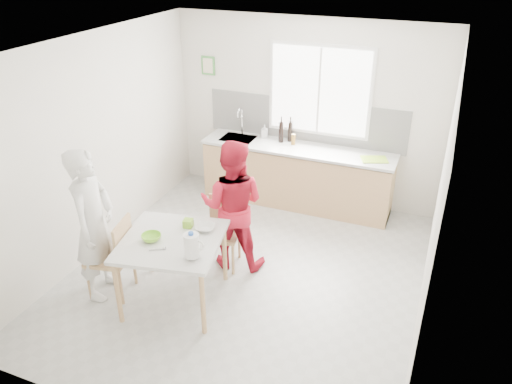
% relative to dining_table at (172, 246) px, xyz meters
% --- Properties ---
extents(ground, '(4.50, 4.50, 0.00)m').
position_rel_dining_table_xyz_m(ground, '(0.55, 0.72, -0.72)').
color(ground, '#B7B7B2').
rests_on(ground, ground).
extents(room_shell, '(4.50, 4.50, 4.50)m').
position_rel_dining_table_xyz_m(room_shell, '(0.55, 0.72, 0.93)').
color(room_shell, silver).
rests_on(room_shell, ground).
extents(window, '(1.50, 0.06, 1.30)m').
position_rel_dining_table_xyz_m(window, '(0.75, 2.95, 0.98)').
color(window, white).
rests_on(window, room_shell).
extents(backsplash, '(3.00, 0.02, 0.65)m').
position_rel_dining_table_xyz_m(backsplash, '(0.55, 2.96, 0.51)').
color(backsplash, white).
rests_on(backsplash, room_shell).
extents(picture_frame, '(0.22, 0.03, 0.28)m').
position_rel_dining_table_xyz_m(picture_frame, '(-1.00, 2.95, 1.18)').
color(picture_frame, '#499845').
rests_on(picture_frame, room_shell).
extents(kitchen_counter, '(2.84, 0.64, 1.37)m').
position_rel_dining_table_xyz_m(kitchen_counter, '(0.55, 2.67, -0.30)').
color(kitchen_counter, tan).
rests_on(kitchen_counter, ground).
extents(dining_table, '(1.22, 1.22, 0.80)m').
position_rel_dining_table_xyz_m(dining_table, '(0.00, 0.00, 0.00)').
color(dining_table, silver).
rests_on(dining_table, ground).
extents(chair_left, '(0.51, 0.51, 0.95)m').
position_rel_dining_table_xyz_m(chair_left, '(-0.67, -0.13, -0.19)').
color(chair_left, tan).
rests_on(chair_left, ground).
extents(chair_far, '(0.48, 0.48, 0.88)m').
position_rel_dining_table_xyz_m(chair_far, '(0.18, 0.87, -0.23)').
color(chair_far, tan).
rests_on(chair_far, ground).
extents(person_white, '(0.54, 0.71, 1.76)m').
position_rel_dining_table_xyz_m(person_white, '(-0.85, -0.17, 0.17)').
color(person_white, silver).
rests_on(person_white, ground).
extents(person_red, '(0.90, 0.76, 1.63)m').
position_rel_dining_table_xyz_m(person_red, '(0.31, 0.89, 0.10)').
color(person_red, red).
rests_on(person_red, ground).
extents(bowl_green, '(0.24, 0.24, 0.06)m').
position_rel_dining_table_xyz_m(bowl_green, '(-0.19, -0.09, 0.11)').
color(bowl_green, '#87D832').
rests_on(bowl_green, dining_table).
extents(bowl_white, '(0.25, 0.25, 0.05)m').
position_rel_dining_table_xyz_m(bowl_white, '(0.25, 0.30, 0.11)').
color(bowl_white, silver).
rests_on(bowl_white, dining_table).
extents(milk_jug, '(0.22, 0.16, 0.28)m').
position_rel_dining_table_xyz_m(milk_jug, '(0.37, -0.21, 0.23)').
color(milk_jug, white).
rests_on(milk_jug, dining_table).
extents(green_box, '(0.12, 0.12, 0.09)m').
position_rel_dining_table_xyz_m(green_box, '(0.04, 0.29, 0.13)').
color(green_box, '#81BF2C').
rests_on(green_box, dining_table).
extents(spoon, '(0.14, 0.09, 0.01)m').
position_rel_dining_table_xyz_m(spoon, '(-0.04, -0.23, 0.09)').
color(spoon, '#A5A5AA').
rests_on(spoon, dining_table).
extents(cutting_board, '(0.42, 0.36, 0.01)m').
position_rel_dining_table_xyz_m(cutting_board, '(1.66, 2.62, 0.21)').
color(cutting_board, '#9ED230').
rests_on(cutting_board, kitchen_counter).
extents(wine_bottle_a, '(0.07, 0.07, 0.32)m').
position_rel_dining_table_xyz_m(wine_bottle_a, '(0.25, 2.77, 0.36)').
color(wine_bottle_a, black).
rests_on(wine_bottle_a, kitchen_counter).
extents(wine_bottle_b, '(0.07, 0.07, 0.30)m').
position_rel_dining_table_xyz_m(wine_bottle_b, '(0.37, 2.85, 0.35)').
color(wine_bottle_b, black).
rests_on(wine_bottle_b, kitchen_counter).
extents(jar_amber, '(0.06, 0.06, 0.16)m').
position_rel_dining_table_xyz_m(jar_amber, '(0.46, 2.74, 0.28)').
color(jar_amber, brown).
rests_on(jar_amber, kitchen_counter).
extents(soap_bottle, '(0.11, 0.12, 0.20)m').
position_rel_dining_table_xyz_m(soap_bottle, '(-0.04, 2.85, 0.31)').
color(soap_bottle, '#999999').
rests_on(soap_bottle, kitchen_counter).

